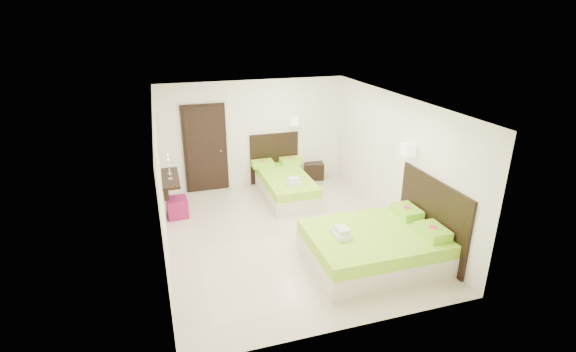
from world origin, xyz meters
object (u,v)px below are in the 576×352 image
object	(u,v)px
bed_double	(379,244)
ottoman	(177,207)
bed_single	(285,183)
nightstand	(313,170)

from	to	relation	value
bed_double	ottoman	size ratio (longest dim) A/B	5.38
bed_single	ottoman	size ratio (longest dim) A/B	4.91
bed_single	nightstand	xyz separation A→B (m)	(1.04, 0.85, -0.09)
nightstand	ottoman	xyz separation A→B (m)	(-3.53, -1.24, -0.01)
bed_single	ottoman	distance (m)	2.52
bed_single	bed_double	bearing A→B (deg)	-77.31
bed_single	nightstand	bearing A→B (deg)	39.35
ottoman	bed_single	bearing A→B (deg)	8.81
nightstand	bed_double	bearing A→B (deg)	-83.25
bed_single	bed_double	distance (m)	3.27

